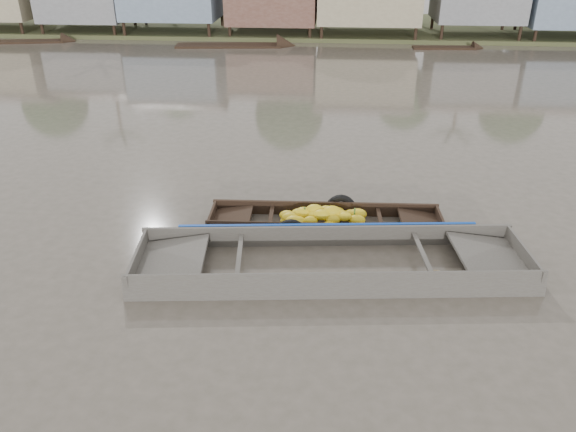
{
  "coord_description": "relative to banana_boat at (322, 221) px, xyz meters",
  "views": [
    {
      "loc": [
        0.42,
        -9.83,
        6.65
      ],
      "look_at": [
        -0.49,
        1.42,
        0.8
      ],
      "focal_mm": 35.0,
      "sensor_mm": 36.0,
      "label": 1
    }
  ],
  "objects": [
    {
      "name": "banana_boat",
      "position": [
        0.0,
        0.0,
        0.0
      ],
      "size": [
        5.78,
        1.63,
        0.82
      ],
      "rotation": [
        0.0,
        0.0,
        0.03
      ],
      "color": "black",
      "rests_on": "ground"
    },
    {
      "name": "viewer_boat",
      "position": [
        0.27,
        -1.91,
        -0.09
      ],
      "size": [
        8.65,
        3.05,
        0.68
      ],
      "rotation": [
        0.0,
        0.0,
        0.1
      ],
      "color": "#44403A",
      "rests_on": "ground"
    },
    {
      "name": "ground",
      "position": [
        -0.26,
        -2.44,
        -0.17
      ],
      "size": [
        120.0,
        120.0,
        0.0
      ],
      "primitive_type": "plane",
      "color": "#4C463A",
      "rests_on": "ground"
    },
    {
      "name": "distant_boats",
      "position": [
        9.88,
        20.83,
        -0.22
      ],
      "size": [
        48.71,
        14.64,
        0.35
      ],
      "color": "black",
      "rests_on": "ground"
    }
  ]
}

